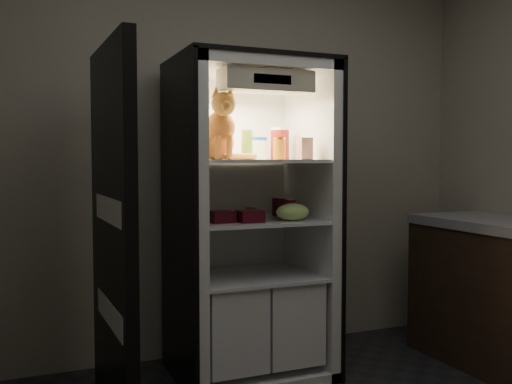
# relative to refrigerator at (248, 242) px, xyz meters

# --- Properties ---
(room_shell) EXTENTS (3.60, 3.60, 3.60)m
(room_shell) POSITION_rel_refrigerator_xyz_m (0.00, -1.38, 0.83)
(room_shell) COLOR white
(room_shell) RESTS_ON floor
(refrigerator) EXTENTS (0.90, 0.72, 1.88)m
(refrigerator) POSITION_rel_refrigerator_xyz_m (0.00, 0.00, 0.00)
(refrigerator) COLOR white
(refrigerator) RESTS_ON floor
(fridge_door) EXTENTS (0.09, 0.87, 1.85)m
(fridge_door) POSITION_rel_refrigerator_xyz_m (-0.85, -0.35, 0.12)
(fridge_door) COLOR black
(fridge_door) RESTS_ON floor
(tabby_cat) EXTENTS (0.33, 0.38, 0.40)m
(tabby_cat) POSITION_rel_refrigerator_xyz_m (-0.22, -0.13, 0.65)
(tabby_cat) COLOR #C44D19
(tabby_cat) RESTS_ON refrigerator
(parmesan_shaker) EXTENTS (0.07, 0.07, 0.17)m
(parmesan_shaker) POSITION_rel_refrigerator_xyz_m (-0.02, -0.05, 0.59)
(parmesan_shaker) COLOR #258827
(parmesan_shaker) RESTS_ON refrigerator
(mayo_tub) EXTENTS (0.10, 0.10, 0.14)m
(mayo_tub) POSITION_rel_refrigerator_xyz_m (0.10, 0.05, 0.57)
(mayo_tub) COLOR white
(mayo_tub) RESTS_ON refrigerator
(salsa_jar) EXTENTS (0.07, 0.07, 0.13)m
(salsa_jar) POSITION_rel_refrigerator_xyz_m (0.15, -0.13, 0.56)
(salsa_jar) COLOR maroon
(salsa_jar) RESTS_ON refrigerator
(pepper_jar) EXTENTS (0.12, 0.12, 0.20)m
(pepper_jar) POSITION_rel_refrigerator_xyz_m (0.24, 0.06, 0.60)
(pepper_jar) COLOR maroon
(pepper_jar) RESTS_ON refrigerator
(cream_carton) EXTENTS (0.07, 0.07, 0.13)m
(cream_carton) POSITION_rel_refrigerator_xyz_m (0.26, -0.23, 0.56)
(cream_carton) COLOR silver
(cream_carton) RESTS_ON refrigerator
(soda_can_a) EXTENTS (0.06, 0.06, 0.12)m
(soda_can_a) POSITION_rel_refrigerator_xyz_m (0.22, 0.05, 0.21)
(soda_can_a) COLOR black
(soda_can_a) RESTS_ON refrigerator
(soda_can_b) EXTENTS (0.06, 0.06, 0.12)m
(soda_can_b) POSITION_rel_refrigerator_xyz_m (0.23, -0.01, 0.21)
(soda_can_b) COLOR black
(soda_can_b) RESTS_ON refrigerator
(soda_can_c) EXTENTS (0.06, 0.06, 0.12)m
(soda_can_c) POSITION_rel_refrigerator_xyz_m (0.21, -0.16, 0.21)
(soda_can_c) COLOR black
(soda_can_c) RESTS_ON refrigerator
(condiment_jar) EXTENTS (0.06, 0.06, 0.08)m
(condiment_jar) POSITION_rel_refrigerator_xyz_m (-0.00, -0.05, 0.19)
(condiment_jar) COLOR brown
(condiment_jar) RESTS_ON refrigerator
(grape_bag) EXTENTS (0.20, 0.14, 0.10)m
(grape_bag) POSITION_rel_refrigerator_xyz_m (0.18, -0.24, 0.20)
(grape_bag) COLOR #99C45B
(grape_bag) RESTS_ON refrigerator
(berry_box_left) EXTENTS (0.13, 0.13, 0.06)m
(berry_box_left) POSITION_rel_refrigerator_xyz_m (-0.23, -0.18, 0.18)
(berry_box_left) COLOR #4E0D14
(berry_box_left) RESTS_ON refrigerator
(berry_box_right) EXTENTS (0.13, 0.13, 0.07)m
(berry_box_right) POSITION_rel_refrigerator_xyz_m (-0.08, -0.23, 0.18)
(berry_box_right) COLOR #4E0D14
(berry_box_right) RESTS_ON refrigerator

